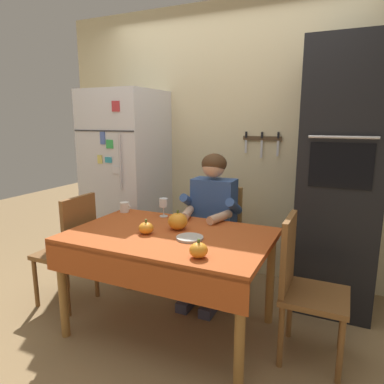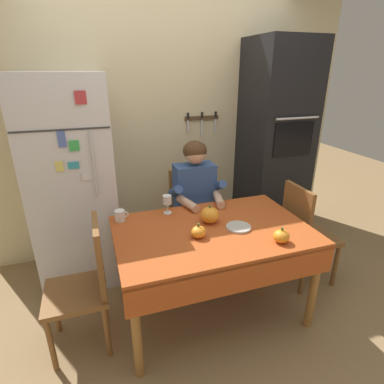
{
  "view_description": "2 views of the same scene",
  "coord_description": "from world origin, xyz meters",
  "px_view_note": "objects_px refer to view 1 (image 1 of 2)",
  "views": [
    {
      "loc": [
        1.11,
        -1.93,
        1.51
      ],
      "look_at": [
        0.15,
        0.16,
        1.04
      ],
      "focal_mm": 32.37,
      "sensor_mm": 36.0,
      "label": 1
    },
    {
      "loc": [
        -0.77,
        -1.72,
        1.82
      ],
      "look_at": [
        -0.13,
        0.17,
        1.02
      ],
      "focal_mm": 28.78,
      "sensor_mm": 36.0,
      "label": 2
    }
  ],
  "objects_px": {
    "seated_person": "(211,215)",
    "pumpkin_large": "(178,221)",
    "chair_right_side": "(303,282)",
    "refrigerator": "(127,181)",
    "coffee_mug": "(125,207)",
    "serving_tray": "(190,238)",
    "wine_glass": "(164,204)",
    "pumpkin_medium": "(146,228)",
    "dining_table": "(168,245)",
    "chair_behind_person": "(218,234)",
    "wall_oven": "(340,180)",
    "pumpkin_small": "(199,250)",
    "chair_left_side": "(71,246)"
  },
  "relations": [
    {
      "from": "seated_person",
      "to": "pumpkin_large",
      "type": "relative_size",
      "value": 8.68
    },
    {
      "from": "seated_person",
      "to": "chair_right_side",
      "type": "relative_size",
      "value": 1.34
    },
    {
      "from": "pumpkin_large",
      "to": "refrigerator",
      "type": "bearing_deg",
      "value": 141.82
    },
    {
      "from": "refrigerator",
      "to": "chair_right_side",
      "type": "xyz_separation_m",
      "value": [
        1.85,
        -0.76,
        -0.39
      ]
    },
    {
      "from": "coffee_mug",
      "to": "pumpkin_large",
      "type": "height_order",
      "value": "pumpkin_large"
    },
    {
      "from": "refrigerator",
      "to": "serving_tray",
      "type": "height_order",
      "value": "refrigerator"
    },
    {
      "from": "wine_glass",
      "to": "serving_tray",
      "type": "relative_size",
      "value": 0.84
    },
    {
      "from": "pumpkin_large",
      "to": "pumpkin_medium",
      "type": "relative_size",
      "value": 1.37
    },
    {
      "from": "wine_glass",
      "to": "pumpkin_large",
      "type": "relative_size",
      "value": 1.06
    },
    {
      "from": "dining_table",
      "to": "pumpkin_medium",
      "type": "height_order",
      "value": "pumpkin_medium"
    },
    {
      "from": "chair_behind_person",
      "to": "wall_oven",
      "type": "bearing_deg",
      "value": 7.66
    },
    {
      "from": "coffee_mug",
      "to": "wine_glass",
      "type": "distance_m",
      "value": 0.38
    },
    {
      "from": "wine_glass",
      "to": "refrigerator",
      "type": "bearing_deg",
      "value": 144.51
    },
    {
      "from": "wine_glass",
      "to": "pumpkin_large",
      "type": "height_order",
      "value": "wine_glass"
    },
    {
      "from": "chair_right_side",
      "to": "wine_glass",
      "type": "relative_size",
      "value": 6.1
    },
    {
      "from": "wall_oven",
      "to": "chair_behind_person",
      "type": "height_order",
      "value": "wall_oven"
    },
    {
      "from": "refrigerator",
      "to": "chair_behind_person",
      "type": "relative_size",
      "value": 1.94
    },
    {
      "from": "dining_table",
      "to": "pumpkin_medium",
      "type": "relative_size",
      "value": 13.36
    },
    {
      "from": "wall_oven",
      "to": "pumpkin_medium",
      "type": "bearing_deg",
      "value": -140.52
    },
    {
      "from": "pumpkin_medium",
      "to": "serving_tray",
      "type": "xyz_separation_m",
      "value": [
        0.32,
        0.03,
        -0.03
      ]
    },
    {
      "from": "pumpkin_large",
      "to": "chair_right_side",
      "type": "bearing_deg",
      "value": -0.13
    },
    {
      "from": "seated_person",
      "to": "pumpkin_small",
      "type": "distance_m",
      "value": 0.94
    },
    {
      "from": "chair_behind_person",
      "to": "pumpkin_large",
      "type": "height_order",
      "value": "chair_behind_person"
    },
    {
      "from": "seated_person",
      "to": "wine_glass",
      "type": "bearing_deg",
      "value": -145.69
    },
    {
      "from": "chair_right_side",
      "to": "coffee_mug",
      "type": "relative_size",
      "value": 8.85
    },
    {
      "from": "seated_person",
      "to": "refrigerator",
      "type": "bearing_deg",
      "value": 164.87
    },
    {
      "from": "chair_behind_person",
      "to": "pumpkin_small",
      "type": "height_order",
      "value": "chair_behind_person"
    },
    {
      "from": "chair_behind_person",
      "to": "chair_right_side",
      "type": "height_order",
      "value": "same"
    },
    {
      "from": "pumpkin_medium",
      "to": "pumpkin_small",
      "type": "relative_size",
      "value": 0.94
    },
    {
      "from": "refrigerator",
      "to": "dining_table",
      "type": "distance_m",
      "value": 1.32
    },
    {
      "from": "refrigerator",
      "to": "seated_person",
      "type": "relative_size",
      "value": 1.45
    },
    {
      "from": "pumpkin_large",
      "to": "wine_glass",
      "type": "bearing_deg",
      "value": 135.43
    },
    {
      "from": "dining_table",
      "to": "chair_left_side",
      "type": "bearing_deg",
      "value": 179.5
    },
    {
      "from": "pumpkin_large",
      "to": "pumpkin_small",
      "type": "xyz_separation_m",
      "value": [
        0.35,
        -0.42,
        -0.02
      ]
    },
    {
      "from": "refrigerator",
      "to": "dining_table",
      "type": "xyz_separation_m",
      "value": [
        0.95,
        -0.88,
        -0.24
      ]
    },
    {
      "from": "refrigerator",
      "to": "seated_person",
      "type": "height_order",
      "value": "refrigerator"
    },
    {
      "from": "pumpkin_large",
      "to": "serving_tray",
      "type": "relative_size",
      "value": 0.79
    },
    {
      "from": "pumpkin_medium",
      "to": "wall_oven",
      "type": "bearing_deg",
      "value": 39.48
    },
    {
      "from": "dining_table",
      "to": "serving_tray",
      "type": "height_order",
      "value": "serving_tray"
    },
    {
      "from": "chair_right_side",
      "to": "pumpkin_small",
      "type": "height_order",
      "value": "chair_right_side"
    },
    {
      "from": "pumpkin_small",
      "to": "coffee_mug",
      "type": "bearing_deg",
      "value": 146.11
    },
    {
      "from": "refrigerator",
      "to": "wall_oven",
      "type": "relative_size",
      "value": 0.86
    },
    {
      "from": "wine_glass",
      "to": "pumpkin_medium",
      "type": "xyz_separation_m",
      "value": [
        0.11,
        -0.44,
        -0.07
      ]
    },
    {
      "from": "pumpkin_medium",
      "to": "chair_right_side",
      "type": "bearing_deg",
      "value": 9.72
    },
    {
      "from": "wall_oven",
      "to": "serving_tray",
      "type": "distance_m",
      "value": 1.32
    },
    {
      "from": "chair_right_side",
      "to": "coffee_mug",
      "type": "distance_m",
      "value": 1.56
    },
    {
      "from": "chair_right_side",
      "to": "pumpkin_medium",
      "type": "distance_m",
      "value": 1.09
    },
    {
      "from": "coffee_mug",
      "to": "pumpkin_small",
      "type": "distance_m",
      "value": 1.18
    },
    {
      "from": "refrigerator",
      "to": "wine_glass",
      "type": "relative_size",
      "value": 11.81
    },
    {
      "from": "wine_glass",
      "to": "pumpkin_small",
      "type": "xyz_separation_m",
      "value": [
        0.61,
        -0.67,
        -0.06
      ]
    }
  ]
}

